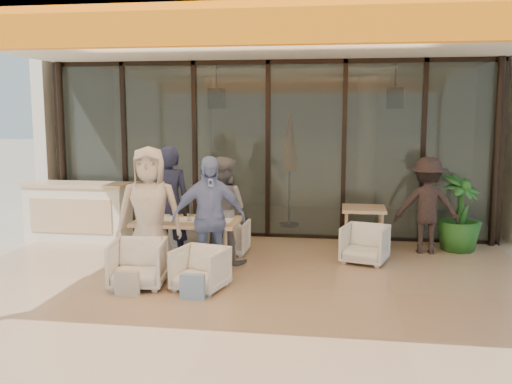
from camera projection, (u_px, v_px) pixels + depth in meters
The scene contains 21 objects.
ground at pixel (238, 287), 7.53m from camera, with size 70.00×70.00×0.00m, color #C6B293.
terrace_floor at pixel (238, 287), 7.53m from camera, with size 8.00×6.00×0.01m, color tan.
terrace_structure at pixel (233, 32), 6.81m from camera, with size 8.00×6.00×3.40m.
glass_storefront at pixel (268, 151), 10.24m from camera, with size 8.08×0.10×3.20m.
interior_block at pixel (282, 114), 12.41m from camera, with size 9.05×3.62×3.52m.
host_counter at pixel (78, 211), 10.20m from camera, with size 1.85×0.65×1.04m.
dining_table at pixel (188, 224), 8.30m from camera, with size 1.50×0.90×0.93m.
chair_far_left at pixel (179, 233), 9.33m from camera, with size 0.63×0.59×0.65m, color white.
chair_far_right at pixel (229, 236), 9.21m from camera, with size 0.60×0.57×0.62m, color white.
chair_near_left at pixel (138, 262), 7.47m from camera, with size 0.69×0.65×0.71m, color white.
chair_near_right at pixel (200, 267), 7.35m from camera, with size 0.61×0.58×0.63m, color white.
diner_navy at pixel (169, 204), 8.76m from camera, with size 0.65×0.43×1.79m, color #181C36.
diner_grey at pixel (222, 210), 8.65m from camera, with size 0.79×0.62×1.63m, color slate.
diner_cream at pixel (149, 213), 7.88m from camera, with size 0.90×0.58×1.84m, color beige.
diner_periwinkle at pixel (209, 219), 7.76m from camera, with size 1.01×0.42×1.72m, color #788BC9.
tote_bag_cream at pixel (127, 284), 7.10m from camera, with size 0.30×0.10×0.34m, color silver.
tote_bag_blue at pixel (192, 288), 6.98m from camera, with size 0.30×0.10×0.34m, color #99BFD8.
side_table at pixel (364, 214), 9.34m from camera, with size 0.70×0.70×0.74m.
side_chair at pixel (365, 242), 8.65m from camera, with size 0.64×0.60×0.66m, color white.
standing_woman at pixel (427, 206), 9.18m from camera, with size 1.02×0.59×1.58m, color black.
potted_palm at pixel (459, 214), 9.33m from camera, with size 0.72×0.72×1.28m, color #1E5919.
Camera 1 is at (1.32, -7.16, 2.33)m, focal length 40.00 mm.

